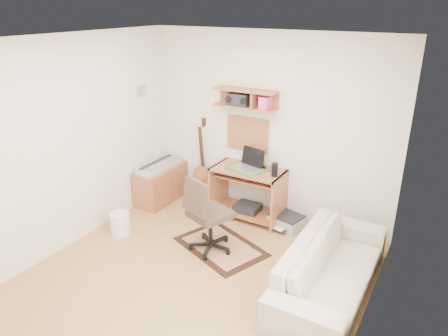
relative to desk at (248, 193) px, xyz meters
The scene contains 22 objects.
floor 1.77m from the desk, 85.13° to the right, with size 3.60×4.00×0.01m, color #B7824C.
ceiling 2.82m from the desk, 85.13° to the right, with size 3.60×4.00×0.01m, color white.
back_wall 0.98m from the desk, 62.29° to the left, with size 3.60×0.01×2.60m, color silver.
left_wall 2.57m from the desk, 133.86° to the right, with size 0.01×4.00×2.60m, color silver.
right_wall 2.76m from the desk, 41.47° to the right, with size 0.01×4.00×2.60m, color silver.
wall_shelf 1.34m from the desk, 135.55° to the left, with size 0.90×0.25×0.26m, color #A7603B.
cork_board 0.85m from the desk, 120.95° to the left, with size 0.64×0.03×0.49m, color tan.
wall_photo 2.13m from the desk, behind, with size 0.02×0.20×0.15m, color #4C8CBF.
desk is the anchor object (origin of this frame).
laptop 0.52m from the desk, 136.65° to the right, with size 0.37×0.37×0.29m, color silver, non-canonical shape.
speaker 0.63m from the desk, ahead, with size 0.08×0.08×0.19m, color black.
desk_lamp 0.55m from the desk, 39.74° to the left, with size 0.09×0.09×0.27m, color black, non-canonical shape.
pencil_cup 0.53m from the desk, 18.14° to the left, with size 0.06×0.06×0.09m, color #315795.
boombox 1.34m from the desk, 150.22° to the left, with size 0.31×0.14×0.16m, color black.
rug 0.97m from the desk, 85.29° to the right, with size 1.11×0.74×0.01m, color tan.
task_chair 1.01m from the desk, 90.67° to the right, with size 0.52×0.52×1.01m, color #3A2C22, non-canonical shape.
cabinet 1.45m from the desk, behind, with size 0.40×0.90×0.55m, color #A7603B.
music_keyboard 1.46m from the desk, behind, with size 0.26×0.85×0.07m, color #B2B5BA.
guitar 0.95m from the desk, behind, with size 0.35×0.22×1.32m, color #A35C32, non-canonical shape.
waste_basket 1.81m from the desk, 134.49° to the right, with size 0.26×0.26×0.31m, color white.
printer 0.66m from the desk, ahead, with size 0.44×0.34×0.17m, color #A5A8AA.
sofa 1.85m from the desk, 34.33° to the right, with size 2.00×0.58×0.78m, color beige.
Camera 1 is at (2.27, -3.11, 2.93)m, focal length 33.49 mm.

